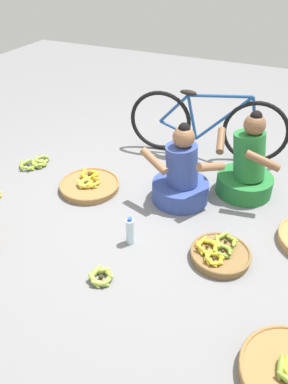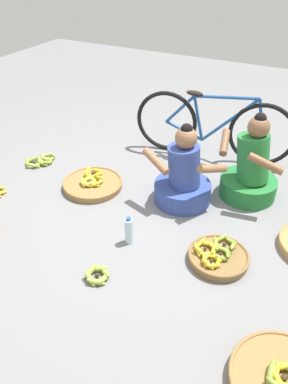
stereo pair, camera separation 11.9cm
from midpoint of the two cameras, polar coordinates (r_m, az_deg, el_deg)
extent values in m
plane|color=slate|center=(3.35, 0.42, -3.19)|extent=(10.00, 10.00, 0.00)
cylinder|color=#334793|center=(3.48, 4.52, 0.15)|extent=(0.52, 0.52, 0.18)
cylinder|color=#334793|center=(3.34, 4.73, 4.08)|extent=(0.35, 0.32, 0.39)
sphere|color=#8C6042|center=(3.21, 4.96, 8.26)|extent=(0.19, 0.19, 0.19)
sphere|color=black|center=(3.18, 5.02, 9.49)|extent=(0.10, 0.10, 0.10)
cylinder|color=#8C6042|center=(3.24, 0.47, 4.70)|extent=(0.31, 0.19, 0.16)
cylinder|color=#8C6042|center=(3.19, 9.03, 3.75)|extent=(0.21, 0.30, 0.16)
cylinder|color=#237233|center=(3.68, 14.00, 1.15)|extent=(0.52, 0.52, 0.18)
cylinder|color=#237233|center=(3.52, 14.68, 5.31)|extent=(0.42, 0.39, 0.47)
sphere|color=brown|center=(3.39, 15.42, 9.75)|extent=(0.19, 0.19, 0.19)
sphere|color=black|center=(3.36, 15.62, 10.92)|extent=(0.10, 0.10, 0.10)
cylinder|color=brown|center=(3.55, 10.60, 7.65)|extent=(0.14, 0.32, 0.16)
cylinder|color=brown|center=(3.29, 16.51, 4.54)|extent=(0.31, 0.09, 0.16)
torus|color=black|center=(4.23, 1.66, 10.64)|extent=(0.68, 0.14, 0.68)
torus|color=black|center=(4.11, 15.68, 8.61)|extent=(0.68, 0.14, 0.68)
cylinder|color=#1E4C8C|center=(4.08, 11.05, 10.79)|extent=(0.55, 0.11, 0.55)
cylinder|color=#1E4C8C|center=(4.12, 6.47, 11.11)|extent=(0.15, 0.05, 0.49)
cylinder|color=#1E4C8C|center=(3.99, 10.56, 14.06)|extent=(0.65, 0.12, 0.08)
cylinder|color=#1E4C8C|center=(4.22, 4.37, 9.34)|extent=(0.42, 0.09, 0.18)
cylinder|color=#1E4C8C|center=(4.13, 3.69, 12.46)|extent=(0.32, 0.08, 0.35)
cylinder|color=#1E4C8C|center=(4.03, 15.52, 11.10)|extent=(0.11, 0.05, 0.38)
ellipsoid|color=black|center=(4.04, 5.86, 14.73)|extent=(0.18, 0.08, 0.05)
ellipsoid|color=yellow|center=(2.37, 19.20, -23.60)|extent=(0.04, 0.12, 0.07)
ellipsoid|color=olive|center=(2.36, 18.53, -23.78)|extent=(0.05, 0.16, 0.07)
cylinder|color=brown|center=(2.95, 10.32, -9.44)|extent=(0.45, 0.45, 0.06)
torus|color=brown|center=(2.93, 10.38, -9.02)|extent=(0.46, 0.46, 0.02)
ellipsoid|color=olive|center=(2.91, 11.67, -8.86)|extent=(0.05, 0.12, 0.07)
ellipsoid|color=olive|center=(2.94, 11.39, -8.43)|extent=(0.11, 0.09, 0.05)
ellipsoid|color=olive|center=(2.93, 9.98, -8.22)|extent=(0.08, 0.11, 0.07)
ellipsoid|color=olive|center=(2.90, 9.66, -8.80)|extent=(0.07, 0.12, 0.07)
ellipsoid|color=olive|center=(2.87, 10.83, -9.42)|extent=(0.12, 0.08, 0.07)
sphere|color=#382D19|center=(2.91, 10.65, -8.79)|extent=(0.03, 0.03, 0.03)
ellipsoid|color=#8CAD38|center=(2.98, 12.33, -7.54)|extent=(0.05, 0.15, 0.08)
ellipsoid|color=#8CAD38|center=(3.03, 11.98, -6.89)|extent=(0.14, 0.10, 0.06)
ellipsoid|color=#8CAD38|center=(3.02, 10.43, -6.64)|extent=(0.12, 0.13, 0.07)
ellipsoid|color=#8CAD38|center=(2.97, 9.94, -7.43)|extent=(0.10, 0.14, 0.07)
ellipsoid|color=#8CAD38|center=(2.94, 11.05, -8.17)|extent=(0.15, 0.06, 0.07)
sphere|color=#382D19|center=(2.99, 11.12, -7.36)|extent=(0.03, 0.03, 0.03)
ellipsoid|color=yellow|center=(2.92, 9.56, -8.30)|extent=(0.05, 0.14, 0.08)
ellipsoid|color=yellow|center=(2.95, 9.34, -7.73)|extent=(0.13, 0.11, 0.07)
ellipsoid|color=yellow|center=(2.97, 8.63, -7.43)|extent=(0.14, 0.04, 0.06)
ellipsoid|color=yellow|center=(2.95, 7.47, -7.53)|extent=(0.08, 0.14, 0.08)
ellipsoid|color=yellow|center=(2.91, 7.24, -8.40)|extent=(0.11, 0.13, 0.06)
ellipsoid|color=yellow|center=(2.88, 7.74, -8.71)|extent=(0.14, 0.06, 0.09)
ellipsoid|color=yellow|center=(2.89, 8.86, -8.94)|extent=(0.12, 0.11, 0.06)
sphere|color=#382D19|center=(2.92, 8.37, -8.17)|extent=(0.03, 0.03, 0.03)
ellipsoid|color=yellow|center=(2.84, 10.34, -10.09)|extent=(0.04, 0.12, 0.06)
ellipsoid|color=yellow|center=(2.87, 10.13, -9.49)|extent=(0.11, 0.09, 0.06)
ellipsoid|color=yellow|center=(2.88, 9.48, -9.25)|extent=(0.12, 0.05, 0.05)
ellipsoid|color=yellow|center=(2.86, 8.48, -9.49)|extent=(0.06, 0.12, 0.06)
ellipsoid|color=yellow|center=(2.83, 8.37, -9.95)|extent=(0.08, 0.11, 0.07)
ellipsoid|color=yellow|center=(2.80, 8.88, -10.41)|extent=(0.12, 0.05, 0.07)
ellipsoid|color=yellow|center=(2.81, 9.74, -10.59)|extent=(0.11, 0.10, 0.05)
sphere|color=#382D19|center=(2.84, 9.35, -9.87)|extent=(0.03, 0.03, 0.03)
cylinder|color=olive|center=(3.70, -9.12, 0.88)|extent=(0.57, 0.57, 0.06)
torus|color=olive|center=(3.68, -9.16, 1.24)|extent=(0.58, 0.58, 0.02)
ellipsoid|color=yellow|center=(3.63, -8.12, 1.28)|extent=(0.03, 0.15, 0.07)
ellipsoid|color=yellow|center=(3.69, -8.31, 2.00)|extent=(0.15, 0.06, 0.08)
ellipsoid|color=yellow|center=(3.71, -9.44, 1.96)|extent=(0.11, 0.14, 0.07)
ellipsoid|color=yellow|center=(3.67, -10.03, 1.44)|extent=(0.09, 0.15, 0.06)
ellipsoid|color=yellow|center=(3.60, -9.11, 0.90)|extent=(0.15, 0.09, 0.06)
sphere|color=#382D19|center=(3.66, -9.01, 1.48)|extent=(0.03, 0.03, 0.03)
ellipsoid|color=gold|center=(3.74, -8.35, 2.51)|extent=(0.05, 0.14, 0.09)
ellipsoid|color=gold|center=(3.81, -8.58, 2.98)|extent=(0.14, 0.06, 0.06)
ellipsoid|color=gold|center=(3.79, -10.00, 2.80)|extent=(0.06, 0.14, 0.09)
ellipsoid|color=gold|center=(3.73, -9.81, 2.22)|extent=(0.15, 0.07, 0.07)
sphere|color=#382D19|center=(3.77, -9.16, 2.61)|extent=(0.04, 0.04, 0.04)
ellipsoid|color=yellow|center=(3.62, -9.13, 1.21)|extent=(0.04, 0.12, 0.08)
ellipsoid|color=yellow|center=(3.67, -9.16, 1.64)|extent=(0.13, 0.08, 0.06)
ellipsoid|color=yellow|center=(3.69, -10.02, 1.70)|extent=(0.11, 0.12, 0.06)
ellipsoid|color=yellow|center=(3.64, -10.60, 1.23)|extent=(0.12, 0.11, 0.08)
ellipsoid|color=yellow|center=(3.61, -9.93, 0.88)|extent=(0.13, 0.08, 0.07)
sphere|color=#382D19|center=(3.65, -9.81, 1.35)|extent=(0.04, 0.04, 0.04)
ellipsoid|color=#9EB747|center=(2.75, -6.70, -13.04)|extent=(0.05, 0.14, 0.07)
ellipsoid|color=#9EB747|center=(2.79, -6.63, -12.13)|extent=(0.14, 0.11, 0.08)
ellipsoid|color=#9EB747|center=(2.82, -7.61, -11.68)|extent=(0.14, 0.09, 0.08)
ellipsoid|color=#9EB747|center=(2.80, -8.73, -11.97)|extent=(0.06, 0.14, 0.09)
ellipsoid|color=#9EB747|center=(2.75, -8.84, -13.08)|extent=(0.14, 0.09, 0.09)
ellipsoid|color=#9EB747|center=(2.74, -7.94, -13.52)|extent=(0.14, 0.09, 0.07)
sphere|color=#382D19|center=(2.78, -7.78, -12.60)|extent=(0.04, 0.04, 0.04)
ellipsoid|color=#8CAD38|center=(4.14, -15.92, 3.97)|extent=(0.07, 0.13, 0.09)
ellipsoid|color=#8CAD38|center=(4.20, -15.68, 4.32)|extent=(0.13, 0.09, 0.06)
ellipsoid|color=#8CAD38|center=(4.24, -16.42, 4.44)|extent=(0.12, 0.11, 0.06)
ellipsoid|color=#8CAD38|center=(4.19, -17.13, 4.08)|extent=(0.11, 0.12, 0.09)
ellipsoid|color=#8CAD38|center=(4.14, -16.70, 3.79)|extent=(0.13, 0.07, 0.08)
sphere|color=#382D19|center=(4.19, -16.37, 4.13)|extent=(0.03, 0.03, 0.03)
ellipsoid|color=#8CAD38|center=(4.15, -17.20, 3.60)|extent=(0.06, 0.16, 0.06)
ellipsoid|color=#8CAD38|center=(4.22, -17.06, 4.22)|extent=(0.16, 0.08, 0.06)
ellipsoid|color=#8CAD38|center=(4.25, -18.22, 4.25)|extent=(0.10, 0.16, 0.07)
ellipsoid|color=#8CAD38|center=(4.20, -18.80, 3.84)|extent=(0.12, 0.15, 0.09)
ellipsoid|color=#8CAD38|center=(4.13, -18.00, 3.43)|extent=(0.15, 0.11, 0.08)
sphere|color=#382D19|center=(4.19, -17.85, 3.87)|extent=(0.03, 0.03, 0.03)
ellipsoid|color=#9EB747|center=(4.24, -15.28, 4.63)|extent=(0.06, 0.13, 0.05)
ellipsoid|color=#9EB747|center=(4.28, -15.28, 5.04)|extent=(0.13, 0.09, 0.08)
ellipsoid|color=#9EB747|center=(4.31, -16.18, 5.02)|extent=(0.10, 0.13, 0.06)
ellipsoid|color=#9EB747|center=(4.27, -16.71, 4.69)|extent=(0.11, 0.12, 0.08)
ellipsoid|color=#9EB747|center=(4.22, -16.22, 4.39)|extent=(0.13, 0.07, 0.07)
sphere|color=#382D19|center=(4.26, -15.96, 4.75)|extent=(0.03, 0.03, 0.03)
cylinder|color=silver|center=(2.99, -3.25, -6.00)|extent=(0.07, 0.07, 0.22)
cylinder|color=#2D59B7|center=(2.91, -3.33, -4.15)|extent=(0.04, 0.04, 0.02)
camera|label=1|loc=(0.06, -91.13, -0.78)|focal=35.29mm
camera|label=2|loc=(0.06, 88.87, 0.78)|focal=35.29mm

